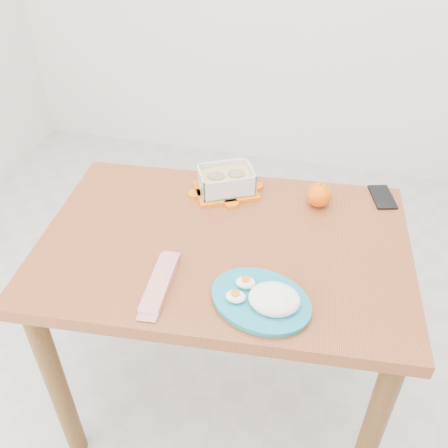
% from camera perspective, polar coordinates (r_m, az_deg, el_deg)
% --- Properties ---
extents(ground, '(3.50, 3.50, 0.00)m').
position_cam_1_polar(ground, '(1.95, 2.14, -19.98)').
color(ground, '#B7B7B2').
rests_on(ground, ground).
extents(dining_table, '(1.09, 0.78, 0.75)m').
position_cam_1_polar(dining_table, '(1.48, 0.00, -5.42)').
color(dining_table, '#9A522B').
rests_on(dining_table, ground).
extents(food_container, '(0.23, 0.21, 0.08)m').
position_cam_1_polar(food_container, '(1.57, 0.23, 4.91)').
color(food_container, orange).
rests_on(food_container, dining_table).
extents(orange_fruit, '(0.08, 0.08, 0.08)m').
position_cam_1_polar(orange_fruit, '(1.54, 10.83, 3.29)').
color(orange_fruit, '#F94204').
rests_on(orange_fruit, dining_table).
extents(rice_plate, '(0.32, 0.32, 0.07)m').
position_cam_1_polar(rice_plate, '(1.22, 4.71, -8.45)').
color(rice_plate, teal).
rests_on(rice_plate, dining_table).
extents(candy_bar, '(0.07, 0.21, 0.02)m').
position_cam_1_polar(candy_bar, '(1.28, -7.34, -6.68)').
color(candy_bar, '#AF0909').
rests_on(candy_bar, dining_table).
extents(smartphone, '(0.10, 0.14, 0.01)m').
position_cam_1_polar(smartphone, '(1.64, 17.66, 2.96)').
color(smartphone, black).
rests_on(smartphone, dining_table).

